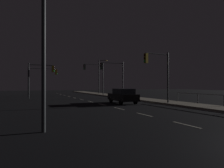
{
  "coord_description": "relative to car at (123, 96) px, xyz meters",
  "views": [
    {
      "loc": [
        -7.67,
        -3.66,
        2.02
      ],
      "look_at": [
        1.66,
        18.42,
        2.06
      ],
      "focal_mm": 35.34,
      "sensor_mm": 36.0,
      "label": 1
    }
  ],
  "objects": [
    {
      "name": "sidewalk_right",
      "position": [
        4.86,
        0.09,
        -0.75
      ],
      "size": [
        2.88,
        77.0,
        0.14
      ],
      "primitive_type": "cube",
      "color": "#9E937F",
      "rests_on": "ground"
    },
    {
      "name": "traffic_light_far_left",
      "position": [
        2.49,
        8.42,
        3.01
      ],
      "size": [
        3.78,
        0.47,
        5.25
      ],
      "color": "#4C4C51",
      "rests_on": "sidewalk_right"
    },
    {
      "name": "lane_markings_center",
      "position": [
        -2.48,
        3.59,
        -0.82
      ],
      "size": [
        0.14,
        50.0,
        0.01
      ],
      "color": "silver",
      "rests_on": "ground"
    },
    {
      "name": "traffic_light_near_right",
      "position": [
        -6.55,
        18.21,
        2.74
      ],
      "size": [
        4.88,
        0.36,
        4.98
      ],
      "color": "#38383D",
      "rests_on": "ground"
    },
    {
      "name": "car",
      "position": [
        0.0,
        0.0,
        0.0
      ],
      "size": [
        1.99,
        4.47,
        1.57
      ],
      "color": "black",
      "rests_on": "ground"
    },
    {
      "name": "traffic_light_mid_right",
      "position": [
        2.67,
        -2.55,
        2.94
      ],
      "size": [
        3.17,
        0.59,
        5.19
      ],
      "color": "#2D3033",
      "rests_on": "sidewalk_right"
    },
    {
      "name": "traffic_light_far_right",
      "position": [
        2.34,
        16.31,
        3.33
      ],
      "size": [
        3.91,
        0.62,
        5.71
      ],
      "color": "#2D3033",
      "rests_on": "sidewalk_right"
    },
    {
      "name": "street_lamp_mid_block",
      "position": [
        5.27,
        21.58,
        3.52
      ],
      "size": [
        1.39,
        1.77,
        6.92
      ],
      "color": "#2D3033",
      "rests_on": "sidewalk_right"
    },
    {
      "name": "ground_plane",
      "position": [
        -2.48,
        0.09,
        -0.82
      ],
      "size": [
        112.0,
        112.0,
        0.0
      ],
      "primitive_type": "plane",
      "color": "black",
      "rests_on": "ground"
    },
    {
      "name": "street_lamp_median",
      "position": [
        -9.48,
        -11.64,
        3.94
      ],
      "size": [
        1.91,
        1.75,
        7.93
      ],
      "color": "#2D3033",
      "rests_on": "ground"
    },
    {
      "name": "lane_edge_line",
      "position": [
        3.17,
        5.09,
        -0.82
      ],
      "size": [
        0.14,
        53.0,
        0.01
      ],
      "color": "silver",
      "rests_on": "ground"
    },
    {
      "name": "traffic_light_near_left",
      "position": [
        -7.32,
        12.04,
        2.74
      ],
      "size": [
        3.63,
        0.34,
        5.06
      ],
      "color": "#2D3033",
      "rests_on": "ground"
    }
  ]
}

